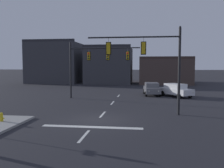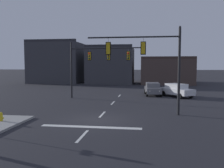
{
  "view_description": "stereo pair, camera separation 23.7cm",
  "coord_description": "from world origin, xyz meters",
  "px_view_note": "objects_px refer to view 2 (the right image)",
  "views": [
    {
      "loc": [
        3.24,
        -16.81,
        3.86
      ],
      "look_at": [
        0.43,
        4.35,
        2.23
      ],
      "focal_mm": 39.37,
      "sensor_mm": 36.0,
      "label": 1
    },
    {
      "loc": [
        3.48,
        -16.78,
        3.86
      ],
      "look_at": [
        0.43,
        4.35,
        2.23
      ],
      "focal_mm": 39.37,
      "sensor_mm": 36.0,
      "label": 2
    }
  ],
  "objects_px": {
    "signal_mast_near_side": "(152,57)",
    "fire_hydrant": "(1,118)",
    "signal_mast_far_side": "(93,60)",
    "car_lot_middle": "(153,89)",
    "car_lot_nearside": "(177,90)"
  },
  "relations": [
    {
      "from": "car_lot_nearside",
      "to": "signal_mast_far_side",
      "type": "bearing_deg",
      "value": -162.31
    },
    {
      "from": "car_lot_middle",
      "to": "fire_hydrant",
      "type": "distance_m",
      "value": 19.99
    },
    {
      "from": "car_lot_nearside",
      "to": "fire_hydrant",
      "type": "bearing_deg",
      "value": -130.01
    },
    {
      "from": "signal_mast_near_side",
      "to": "car_lot_nearside",
      "type": "xyz_separation_m",
      "value": [
        3.26,
        11.28,
        -3.65
      ]
    },
    {
      "from": "signal_mast_far_side",
      "to": "car_lot_middle",
      "type": "relative_size",
      "value": 1.79
    },
    {
      "from": "car_lot_nearside",
      "to": "fire_hydrant",
      "type": "relative_size",
      "value": 6.17
    },
    {
      "from": "fire_hydrant",
      "to": "car_lot_middle",
      "type": "bearing_deg",
      "value": 58.86
    },
    {
      "from": "car_lot_middle",
      "to": "car_lot_nearside",
      "type": "bearing_deg",
      "value": -25.08
    },
    {
      "from": "signal_mast_near_side",
      "to": "fire_hydrant",
      "type": "relative_size",
      "value": 9.67
    },
    {
      "from": "signal_mast_far_side",
      "to": "car_lot_nearside",
      "type": "xyz_separation_m",
      "value": [
        9.73,
        3.1,
        -3.58
      ]
    },
    {
      "from": "signal_mast_near_side",
      "to": "fire_hydrant",
      "type": "xyz_separation_m",
      "value": [
        -9.96,
        -4.48,
        -4.18
      ]
    },
    {
      "from": "signal_mast_near_side",
      "to": "car_lot_nearside",
      "type": "bearing_deg",
      "value": 73.87
    },
    {
      "from": "fire_hydrant",
      "to": "signal_mast_near_side",
      "type": "bearing_deg",
      "value": 24.2
    },
    {
      "from": "car_lot_nearside",
      "to": "car_lot_middle",
      "type": "bearing_deg",
      "value": 154.92
    },
    {
      "from": "car_lot_middle",
      "to": "fire_hydrant",
      "type": "xyz_separation_m",
      "value": [
        -10.34,
        -17.11,
        -0.53
      ]
    }
  ]
}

